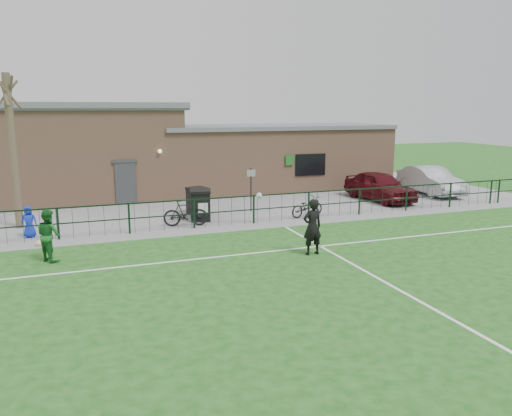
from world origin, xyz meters
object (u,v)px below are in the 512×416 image
object	(u,v)px
wheelie_bin_left	(200,206)
bicycle_d	(186,213)
wheelie_bin_right	(198,202)
car_silver	(430,180)
bare_tree	(13,153)
spectator_child	(29,222)
bicycle_e	(307,207)
car_maroon	(380,186)
ball_ground	(39,243)
sign_post	(251,189)
outfield_player	(49,235)

from	to	relation	value
wheelie_bin_left	bicycle_d	world-z (taller)	wheelie_bin_left
wheelie_bin_right	car_silver	bearing A→B (deg)	-12.65
bare_tree	wheelie_bin_left	xyz separation A→B (m)	(7.07, -1.18, -2.37)
bare_tree	spectator_child	xyz separation A→B (m)	(0.49, -1.80, -2.39)
car_silver	bicycle_e	bearing A→B (deg)	-156.05
car_maroon	ball_ground	distance (m)	16.32
wheelie_bin_left	spectator_child	xyz separation A→B (m)	(-6.59, -0.62, -0.02)
wheelie_bin_left	car_silver	size ratio (longest dim) A/B	0.27
sign_post	ball_ground	distance (m)	9.44
bicycle_e	outfield_player	world-z (taller)	outfield_player
bicycle_d	bicycle_e	bearing A→B (deg)	-80.80
spectator_child	ball_ground	world-z (taller)	spectator_child
wheelie_bin_left	car_silver	bearing A→B (deg)	20.82
sign_post	ball_ground	world-z (taller)	sign_post
sign_post	bicycle_e	world-z (taller)	sign_post
bare_tree	car_maroon	bearing A→B (deg)	0.56
wheelie_bin_left	wheelie_bin_right	xyz separation A→B (m)	(0.18, 1.19, -0.05)
bare_tree	wheelie_bin_right	bearing A→B (deg)	0.09
wheelie_bin_left	car_maroon	bearing A→B (deg)	19.88
car_silver	bicycle_d	size ratio (longest dim) A/B	2.57
outfield_player	wheelie_bin_left	bearing A→B (deg)	-90.03
bicycle_d	wheelie_bin_left	bearing A→B (deg)	-34.01
bicycle_e	wheelie_bin_right	bearing A→B (deg)	49.86
car_maroon	sign_post	bearing A→B (deg)	177.20
wheelie_bin_left	wheelie_bin_right	world-z (taller)	wheelie_bin_left
car_maroon	wheelie_bin_right	bearing A→B (deg)	176.12
bicycle_d	ball_ground	bearing A→B (deg)	112.54
sign_post	outfield_player	distance (m)	9.80
bicycle_d	ball_ground	size ratio (longest dim) A/B	7.98
car_maroon	car_silver	size ratio (longest dim) A/B	0.96
sign_post	spectator_child	xyz separation A→B (m)	(-9.25, -1.72, -0.41)
bare_tree	car_maroon	size ratio (longest dim) A/B	1.37
wheelie_bin_right	bicycle_d	xyz separation A→B (m)	(-0.99, -2.02, -0.03)
bare_tree	bicycle_e	distance (m)	12.07
outfield_player	bare_tree	bearing A→B (deg)	-19.56
sign_post	ball_ground	bearing A→B (deg)	-160.81
wheelie_bin_left	sign_post	xyz separation A→B (m)	(2.66, 1.10, 0.39)
car_maroon	ball_ground	xyz separation A→B (m)	(-15.96, -3.33, -0.65)
bare_tree	bicycle_d	distance (m)	7.02
outfield_player	bicycle_e	bearing A→B (deg)	-108.02
car_silver	bicycle_d	bearing A→B (deg)	-163.19
sign_post	car_maroon	distance (m)	7.10
bare_tree	outfield_player	world-z (taller)	bare_tree
car_maroon	bicycle_e	world-z (taller)	car_maroon
car_silver	bicycle_e	distance (m)	9.47
sign_post	car_maroon	xyz separation A→B (m)	(7.09, 0.25, -0.26)
wheelie_bin_right	sign_post	size ratio (longest dim) A/B	0.56
car_silver	bicycle_e	xyz separation A→B (m)	(-8.97, -3.03, -0.31)
wheelie_bin_left	bare_tree	bearing A→B (deg)	-177.43
wheelie_bin_left	bicycle_d	distance (m)	1.16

